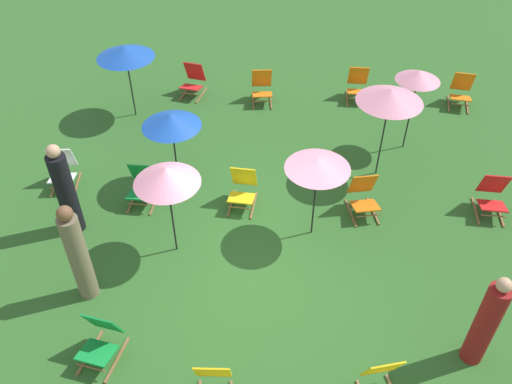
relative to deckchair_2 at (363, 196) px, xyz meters
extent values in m
plane|color=#2D6026|center=(-2.00, -1.45, -0.37)|extent=(40.00, 40.00, 0.00)
cube|color=yellow|center=(0.07, -3.69, 0.18)|extent=(0.53, 0.38, 0.57)
cube|color=olive|center=(-0.20, -0.11, -0.35)|extent=(0.22, 0.75, 0.04)
cube|color=olive|center=(0.23, 0.00, -0.35)|extent=(0.22, 0.75, 0.04)
cube|color=orange|center=(0.04, -0.15, -0.10)|extent=(0.57, 0.54, 0.13)
cube|color=orange|center=(-0.04, 0.14, 0.18)|extent=(0.53, 0.36, 0.57)
cylinder|color=olive|center=(0.09, -0.34, -0.17)|extent=(0.43, 0.13, 0.03)
cube|color=olive|center=(-4.43, -0.20, -0.35)|extent=(0.04, 0.76, 0.04)
cube|color=olive|center=(-3.99, -0.20, -0.35)|extent=(0.04, 0.76, 0.04)
cube|color=#148C38|center=(-4.21, -0.30, -0.10)|extent=(0.48, 0.43, 0.13)
cube|color=#148C38|center=(-4.21, 0.00, 0.18)|extent=(0.48, 0.25, 0.57)
cylinder|color=olive|center=(-4.21, -0.50, -0.17)|extent=(0.44, 0.03, 0.03)
cube|color=olive|center=(-6.13, 0.07, -0.35)|extent=(0.17, 0.75, 0.04)
cube|color=olive|center=(-5.70, 0.15, -0.35)|extent=(0.17, 0.75, 0.04)
cube|color=white|center=(-5.90, 0.01, -0.10)|extent=(0.55, 0.51, 0.13)
cube|color=white|center=(-5.95, 0.31, 0.18)|extent=(0.52, 0.33, 0.57)
cylinder|color=olive|center=(-5.86, -0.19, -0.17)|extent=(0.44, 0.10, 0.03)
cube|color=olive|center=(2.30, 4.15, -0.35)|extent=(0.13, 0.76, 0.04)
cube|color=olive|center=(2.74, 4.10, -0.35)|extent=(0.13, 0.76, 0.04)
cube|color=orange|center=(2.51, 4.02, -0.10)|extent=(0.53, 0.49, 0.13)
cube|color=orange|center=(2.55, 4.32, 0.18)|extent=(0.51, 0.30, 0.57)
cylinder|color=olive|center=(2.48, 3.83, -0.17)|extent=(0.44, 0.08, 0.03)
cube|color=olive|center=(-2.52, 3.72, -0.35)|extent=(0.15, 0.76, 0.04)
cube|color=olive|center=(-2.08, 3.78, -0.35)|extent=(0.15, 0.76, 0.04)
cube|color=orange|center=(-2.28, 3.65, -0.10)|extent=(0.54, 0.50, 0.13)
cube|color=orange|center=(-2.33, 3.95, 0.18)|extent=(0.51, 0.31, 0.57)
cylinder|color=olive|center=(-2.26, 3.46, -0.17)|extent=(0.44, 0.09, 0.03)
cube|color=olive|center=(-4.28, 3.94, -0.35)|extent=(0.17, 0.75, 0.04)
cube|color=olive|center=(-3.85, 3.87, -0.35)|extent=(0.17, 0.75, 0.04)
cube|color=red|center=(-4.08, 3.81, -0.10)|extent=(0.55, 0.51, 0.13)
cube|color=red|center=(-4.03, 4.10, 0.18)|extent=(0.52, 0.33, 0.57)
cylinder|color=olive|center=(-4.12, 3.61, -0.17)|extent=(0.44, 0.11, 0.03)
cube|color=olive|center=(2.18, 0.22, -0.35)|extent=(0.05, 0.76, 0.04)
cube|color=olive|center=(2.62, 0.21, -0.35)|extent=(0.05, 0.76, 0.04)
cube|color=red|center=(2.40, 0.11, -0.10)|extent=(0.49, 0.44, 0.13)
cube|color=red|center=(2.40, 0.41, 0.18)|extent=(0.48, 0.26, 0.57)
cylinder|color=olive|center=(2.39, -0.09, -0.17)|extent=(0.44, 0.04, 0.03)
cube|color=olive|center=(-2.50, -0.08, -0.35)|extent=(0.07, 0.76, 0.04)
cube|color=olive|center=(-2.06, -0.10, -0.35)|extent=(0.07, 0.76, 0.04)
cube|color=yellow|center=(-2.29, -0.19, -0.10)|extent=(0.50, 0.45, 0.13)
cube|color=yellow|center=(-2.28, 0.11, 0.18)|extent=(0.49, 0.27, 0.57)
cylinder|color=olive|center=(-2.30, -0.39, -0.17)|extent=(0.44, 0.05, 0.03)
cube|color=olive|center=(-0.19, 4.14, -0.35)|extent=(0.04, 0.76, 0.04)
cube|color=olive|center=(0.25, 4.14, -0.35)|extent=(0.04, 0.76, 0.04)
cube|color=orange|center=(0.03, 4.04, -0.10)|extent=(0.48, 0.44, 0.13)
cube|color=orange|center=(0.03, 4.34, 0.18)|extent=(0.48, 0.25, 0.57)
cylinder|color=olive|center=(0.03, 3.84, -0.17)|extent=(0.44, 0.03, 0.03)
cube|color=yellow|center=(-2.16, -3.98, 0.18)|extent=(0.50, 0.29, 0.57)
cube|color=olive|center=(-4.10, -3.57, -0.35)|extent=(0.16, 0.76, 0.04)
cube|color=olive|center=(-3.67, -3.64, -0.35)|extent=(0.16, 0.76, 0.04)
cube|color=#148C38|center=(-3.90, -3.70, -0.10)|extent=(0.54, 0.50, 0.13)
cube|color=#148C38|center=(-3.85, -3.41, 0.18)|extent=(0.51, 0.32, 0.57)
cylinder|color=olive|center=(-3.93, -3.90, -0.17)|extent=(0.44, 0.10, 0.03)
cylinder|color=black|center=(-5.26, 2.84, 0.49)|extent=(0.03, 0.03, 1.72)
cone|color=#194CB2|center=(-5.26, 2.84, 1.25)|extent=(1.29, 1.29, 0.25)
cylinder|color=black|center=(-3.66, 0.41, 0.45)|extent=(0.03, 0.03, 1.63)
cone|color=#194CB2|center=(-3.66, 0.41, 1.16)|extent=(1.12, 1.12, 0.25)
cylinder|color=black|center=(-3.30, -1.37, 0.53)|extent=(0.03, 0.03, 1.80)
cone|color=pink|center=(-3.30, -1.37, 1.32)|extent=(1.08, 1.08, 0.29)
cylinder|color=black|center=(1.00, 2.22, 0.55)|extent=(0.03, 0.03, 1.84)
cone|color=pink|center=(1.00, 2.22, 1.38)|extent=(0.90, 0.90, 0.22)
cylinder|color=black|center=(0.35, 1.21, 0.61)|extent=(0.03, 0.03, 1.95)
cone|color=pink|center=(0.35, 1.21, 1.48)|extent=(1.26, 1.26, 0.26)
cylinder|color=black|center=(-0.93, -0.68, 0.47)|extent=(0.03, 0.03, 1.68)
cone|color=pink|center=(-0.93, -0.68, 1.23)|extent=(1.11, 1.11, 0.21)
cylinder|color=black|center=(-5.26, -1.04, 0.45)|extent=(0.46, 0.46, 1.65)
sphere|color=tan|center=(-5.26, -1.04, 1.38)|extent=(0.24, 0.24, 0.24)
cylinder|color=maroon|center=(1.48, -2.99, 0.40)|extent=(0.44, 0.44, 1.54)
sphere|color=tan|center=(1.48, -2.99, 1.26)|extent=(0.20, 0.20, 0.20)
cylinder|color=#72664C|center=(-4.49, -2.48, 0.46)|extent=(0.44, 0.44, 1.67)
sphere|color=brown|center=(-4.49, -2.48, 1.41)|extent=(0.24, 0.24, 0.24)
camera|label=1|loc=(-1.18, -7.60, 6.54)|focal=37.07mm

